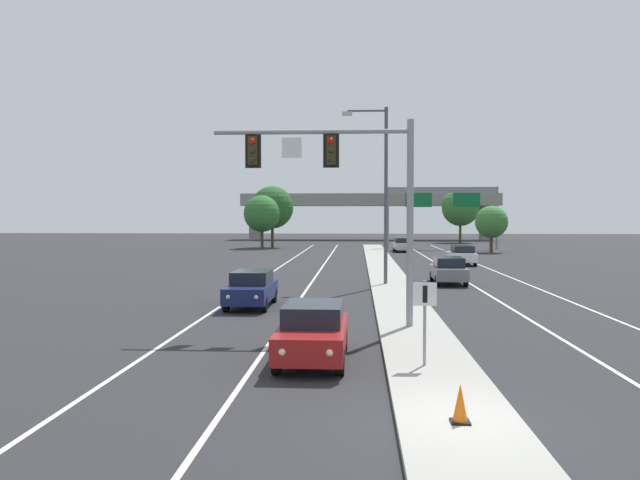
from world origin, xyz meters
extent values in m
plane|color=#28282B|center=(0.00, 0.00, 0.00)|extent=(260.00, 260.00, 0.00)
cube|color=#9E9B93|center=(0.00, 18.00, 0.07)|extent=(2.40, 110.00, 0.15)
cube|color=silver|center=(-4.70, 25.00, 0.00)|extent=(0.14, 100.00, 0.01)
cube|color=silver|center=(4.70, 25.00, 0.00)|extent=(0.14, 100.00, 0.01)
cube|color=silver|center=(-8.00, 25.00, 0.00)|extent=(0.14, 100.00, 0.01)
cube|color=silver|center=(8.00, 25.00, 0.00)|extent=(0.14, 100.00, 0.01)
cylinder|color=gray|center=(-0.11, 10.13, 3.75)|extent=(0.24, 0.24, 7.20)
cylinder|color=gray|center=(-3.56, 10.13, 6.95)|extent=(6.89, 0.16, 0.16)
cube|color=black|center=(-2.87, 10.17, 6.30)|extent=(0.56, 0.06, 1.20)
cube|color=#38330F|center=(-2.87, 10.13, 6.30)|extent=(0.32, 0.32, 1.00)
sphere|color=red|center=(-2.87, 9.96, 6.62)|extent=(0.22, 0.22, 0.22)
sphere|color=#282828|center=(-2.87, 9.96, 6.30)|extent=(0.22, 0.22, 0.22)
sphere|color=#282828|center=(-2.87, 9.96, 5.98)|extent=(0.22, 0.22, 0.22)
cube|color=black|center=(-5.63, 10.17, 6.30)|extent=(0.56, 0.06, 1.20)
cube|color=#38330F|center=(-5.63, 10.13, 6.30)|extent=(0.32, 0.32, 1.00)
sphere|color=red|center=(-5.63, 9.96, 6.62)|extent=(0.22, 0.22, 0.22)
sphere|color=#282828|center=(-5.63, 9.96, 6.30)|extent=(0.22, 0.22, 0.22)
sphere|color=#282828|center=(-5.63, 9.96, 5.98)|extent=(0.22, 0.22, 0.22)
cube|color=white|center=(-4.25, 10.11, 6.40)|extent=(0.70, 0.04, 0.70)
cylinder|color=gray|center=(-0.20, 4.27, 1.25)|extent=(0.08, 0.08, 2.20)
cube|color=white|center=(-0.20, 4.24, 2.00)|extent=(0.60, 0.03, 0.60)
cube|color=black|center=(-0.20, 4.22, 2.00)|extent=(0.12, 0.01, 0.44)
cylinder|color=#4C4C51|center=(-0.34, 24.08, 5.15)|extent=(0.20, 0.20, 10.00)
cylinder|color=#4C4C51|center=(-1.44, 24.08, 9.95)|extent=(2.20, 0.12, 0.12)
cube|color=#B7B7B2|center=(-2.54, 24.08, 9.80)|extent=(0.56, 0.28, 0.20)
cube|color=maroon|center=(-3.16, 5.18, 0.67)|extent=(1.83, 4.41, 0.70)
cube|color=black|center=(-3.16, 5.40, 1.30)|extent=(1.60, 2.39, 0.56)
sphere|color=#EAE5C6|center=(-2.60, 3.00, 0.72)|extent=(0.18, 0.18, 0.18)
sphere|color=#EAE5C6|center=(-3.76, 3.01, 0.72)|extent=(0.18, 0.18, 0.18)
cylinder|color=black|center=(-2.37, 3.68, 0.32)|extent=(0.22, 0.64, 0.64)
cylinder|color=black|center=(-3.97, 3.69, 0.32)|extent=(0.22, 0.64, 0.64)
cylinder|color=black|center=(-2.35, 6.68, 0.32)|extent=(0.22, 0.64, 0.64)
cylinder|color=black|center=(-3.95, 6.69, 0.32)|extent=(0.22, 0.64, 0.64)
cube|color=#141E4C|center=(-6.61, 15.43, 0.67)|extent=(1.81, 4.40, 0.70)
cube|color=black|center=(-6.61, 15.65, 1.30)|extent=(1.59, 2.38, 0.56)
sphere|color=#EAE5C6|center=(-6.03, 13.24, 0.72)|extent=(0.18, 0.18, 0.18)
sphere|color=#EAE5C6|center=(-7.19, 13.25, 0.72)|extent=(0.18, 0.18, 0.18)
cylinder|color=black|center=(-5.81, 13.92, 0.32)|extent=(0.22, 0.64, 0.64)
cylinder|color=black|center=(-7.41, 13.93, 0.32)|extent=(0.22, 0.64, 0.64)
cylinder|color=black|center=(-5.80, 16.92, 0.32)|extent=(0.22, 0.64, 0.64)
cylinder|color=black|center=(-7.40, 16.93, 0.32)|extent=(0.22, 0.64, 0.64)
cube|color=slate|center=(3.40, 25.54, 0.67)|extent=(1.87, 4.43, 0.70)
cube|color=black|center=(3.40, 25.32, 1.30)|extent=(1.62, 2.40, 0.56)
sphere|color=#EAE5C6|center=(2.86, 27.73, 0.72)|extent=(0.18, 0.18, 0.18)
sphere|color=#EAE5C6|center=(4.01, 27.71, 0.72)|extent=(0.18, 0.18, 0.18)
cylinder|color=black|center=(2.62, 27.05, 0.32)|extent=(0.23, 0.64, 0.64)
cylinder|color=black|center=(4.22, 27.03, 0.32)|extent=(0.23, 0.64, 0.64)
cylinder|color=black|center=(2.58, 24.05, 0.32)|extent=(0.23, 0.64, 0.64)
cylinder|color=black|center=(4.17, 24.03, 0.32)|extent=(0.23, 0.64, 0.64)
cube|color=silver|center=(6.57, 40.18, 0.67)|extent=(1.80, 4.40, 0.70)
cube|color=black|center=(6.57, 39.96, 1.30)|extent=(1.59, 2.38, 0.56)
sphere|color=#EAE5C6|center=(6.00, 42.36, 0.72)|extent=(0.18, 0.18, 0.18)
sphere|color=#EAE5C6|center=(7.15, 42.36, 0.72)|extent=(0.18, 0.18, 0.18)
cylinder|color=black|center=(5.77, 41.68, 0.32)|extent=(0.22, 0.64, 0.64)
cylinder|color=black|center=(7.37, 41.68, 0.32)|extent=(0.22, 0.64, 0.64)
cylinder|color=black|center=(5.77, 38.68, 0.32)|extent=(0.22, 0.64, 0.64)
cylinder|color=black|center=(7.37, 38.68, 0.32)|extent=(0.22, 0.64, 0.64)
cube|color=#B7B7BC|center=(3.02, 58.70, 0.67)|extent=(1.88, 4.43, 0.70)
cube|color=black|center=(3.02, 58.48, 1.30)|extent=(1.63, 2.41, 0.56)
sphere|color=#EAE5C6|center=(2.40, 60.87, 0.72)|extent=(0.18, 0.18, 0.18)
sphere|color=#EAE5C6|center=(3.55, 60.89, 0.72)|extent=(0.18, 0.18, 0.18)
cylinder|color=black|center=(2.19, 60.18, 0.32)|extent=(0.23, 0.64, 0.64)
cylinder|color=black|center=(3.79, 60.21, 0.32)|extent=(0.23, 0.64, 0.64)
cylinder|color=black|center=(2.24, 57.18, 0.32)|extent=(0.23, 0.64, 0.64)
cylinder|color=black|center=(3.84, 57.21, 0.32)|extent=(0.23, 0.64, 0.64)
cube|color=black|center=(-0.02, -0.29, 0.17)|extent=(0.36, 0.36, 0.04)
cone|color=orange|center=(-0.02, -0.29, 0.54)|extent=(0.28, 0.28, 0.70)
cylinder|color=gray|center=(1.70, 64.92, 3.75)|extent=(0.28, 0.28, 7.50)
cylinder|color=gray|center=(14.70, 64.92, 3.75)|extent=(0.28, 0.28, 7.50)
cube|color=gray|center=(8.20, 64.92, 7.10)|extent=(13.00, 0.36, 0.70)
cube|color=#0F6033|center=(5.34, 64.72, 5.90)|extent=(3.20, 0.08, 1.70)
cube|color=#0F6033|center=(11.06, 64.72, 5.90)|extent=(3.20, 0.08, 1.70)
cube|color=gray|center=(0.00, 94.18, 6.20)|extent=(42.40, 6.40, 1.10)
cube|color=gray|center=(0.00, 91.18, 7.20)|extent=(42.40, 0.36, 0.90)
cube|color=gray|center=(-19.20, 94.18, 2.83)|extent=(1.80, 2.40, 5.65)
cube|color=gray|center=(19.20, 94.18, 2.83)|extent=(1.80, 2.40, 5.65)
cylinder|color=#4C3823|center=(-12.69, 67.36, 1.46)|extent=(0.36, 0.36, 2.93)
sphere|color=#235623|center=(-12.69, 67.36, 5.07)|extent=(5.36, 5.36, 5.36)
cylinder|color=#4C3823|center=(-13.65, 65.09, 1.23)|extent=(0.36, 0.36, 2.46)
sphere|color=#2D6B2D|center=(-13.65, 65.09, 4.27)|extent=(4.50, 4.50, 4.50)
cylinder|color=#4C3823|center=(13.32, 83.40, 1.52)|extent=(0.36, 0.36, 3.03)
sphere|color=#387533|center=(13.32, 83.40, 5.25)|extent=(5.54, 5.54, 5.54)
cylinder|color=#4C3823|center=(12.60, 57.91, 0.97)|extent=(0.36, 0.36, 1.93)
sphere|color=#387533|center=(12.60, 57.91, 3.34)|extent=(3.53, 3.53, 3.53)
camera|label=1|loc=(-1.93, -12.13, 4.02)|focal=35.65mm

